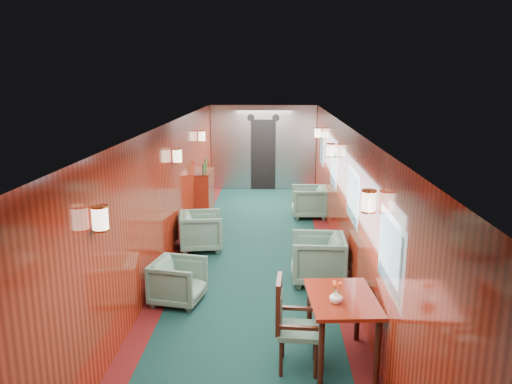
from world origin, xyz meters
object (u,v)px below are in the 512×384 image
at_px(credenza, 205,191).
at_px(armchair_left_far, 201,231).
at_px(armchair_right_near, 318,259).
at_px(dining_table, 342,307).
at_px(side_chair, 290,320).
at_px(armchair_right_far, 309,202).
at_px(armchair_left_near, 178,281).

distance_m(credenza, armchair_left_far, 2.76).
distance_m(armchair_left_far, armchair_right_near, 2.51).
distance_m(dining_table, armchair_right_near, 2.28).
height_order(armchair_left_far, armchair_right_near, armchair_right_near).
bearing_deg(armchair_right_near, credenza, -149.00).
height_order(side_chair, armchair_right_far, side_chair).
xyz_separation_m(dining_table, credenza, (-2.44, 6.45, -0.16)).
height_order(side_chair, armchair_right_near, side_chair).
xyz_separation_m(side_chair, credenza, (-1.85, 6.60, -0.07)).
relative_size(armchair_left_far, armchair_right_near, 0.93).
relative_size(dining_table, credenza, 0.88).
relative_size(dining_table, side_chair, 1.05).
relative_size(credenza, armchair_right_near, 1.50).
xyz_separation_m(dining_table, armchair_right_far, (0.03, 6.01, -0.31)).
distance_m(armchair_left_far, armchair_right_far, 3.15).
bearing_deg(dining_table, armchair_left_near, 141.93).
height_order(side_chair, credenza, credenza).
bearing_deg(armchair_right_far, armchair_right_near, -2.35).
height_order(armchair_left_far, armchair_right_far, armchair_right_far).
xyz_separation_m(armchair_left_near, armchair_right_far, (2.16, 4.57, 0.04)).
bearing_deg(dining_table, credenza, 106.70).
bearing_deg(armchair_right_far, armchair_left_near, -26.03).
distance_m(credenza, armchair_left_near, 5.02).
bearing_deg(dining_table, side_chair, -169.77).
relative_size(armchair_right_near, armchair_right_far, 1.06).
distance_m(armchair_right_near, armchair_right_far, 3.75).
bearing_deg(side_chair, armchair_right_far, 87.85).
distance_m(side_chair, armchair_left_far, 4.16).
bearing_deg(armchair_left_far, dining_table, -159.78).
bearing_deg(armchair_right_far, credenza, -100.85).
distance_m(dining_table, credenza, 6.90).
bearing_deg(armchair_right_near, armchair_left_near, -66.56).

